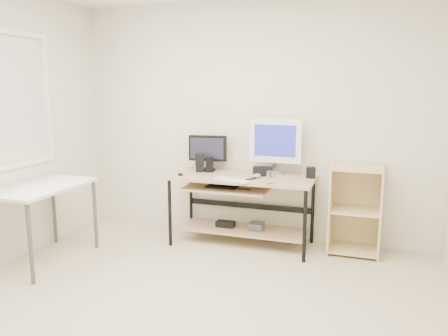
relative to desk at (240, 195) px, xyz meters
name	(u,v)px	position (x,y,z in m)	size (l,w,h in m)	color
room	(158,138)	(-0.11, -1.62, 0.78)	(4.01, 4.01, 2.62)	beige
desk	(240,195)	(0.00, 0.00, 0.00)	(1.50, 0.65, 0.75)	tan
side_table	(41,194)	(-1.65, -1.06, 0.13)	(0.60, 1.00, 0.75)	white
shelf_unit	(355,209)	(1.18, 0.16, -0.09)	(0.50, 0.40, 0.90)	beige
black_monitor	(208,150)	(-0.43, 0.18, 0.44)	(0.43, 0.18, 0.39)	black
white_imac	(275,142)	(0.33, 0.20, 0.56)	(0.56, 0.18, 0.60)	silver
keyboard	(233,180)	(0.00, -0.25, 0.22)	(0.40, 0.11, 0.01)	white
mouse	(257,176)	(0.19, -0.03, 0.23)	(0.07, 0.12, 0.04)	#B9B9BE
center_speaker	(263,171)	(0.23, 0.08, 0.26)	(0.20, 0.09, 0.10)	black
speaker_left	(200,163)	(-0.49, 0.08, 0.31)	(0.13, 0.13, 0.19)	black
speaker_right	(311,172)	(0.72, 0.14, 0.27)	(0.09, 0.09, 0.11)	black
audio_controller	(210,165)	(-0.37, 0.08, 0.30)	(0.08, 0.05, 0.17)	black
volume_puck	(180,174)	(-0.60, -0.19, 0.22)	(0.06, 0.06, 0.02)	black
smartphone	(251,179)	(0.16, -0.14, 0.22)	(0.06, 0.12, 0.01)	black
coaster	(270,183)	(0.38, -0.28, 0.21)	(0.08, 0.08, 0.01)	#986944
drinking_glass	(270,177)	(0.38, -0.28, 0.28)	(0.06, 0.06, 0.12)	white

